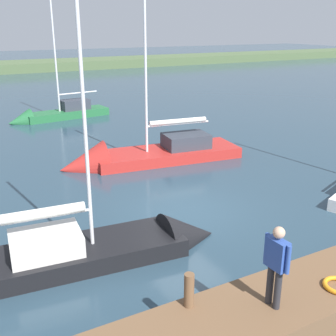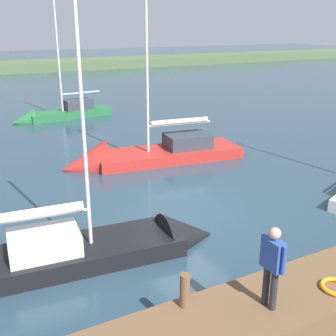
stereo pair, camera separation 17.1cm
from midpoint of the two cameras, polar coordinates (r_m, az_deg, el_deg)
ground_plane at (r=14.37m, az=2.77°, el=-5.94°), size 200.00×200.00×0.00m
far_shoreline at (r=62.35m, az=-21.97°, el=12.12°), size 180.00×8.00×2.40m
dock_pier at (r=10.24m, az=20.41°, el=-16.02°), size 20.49×1.82×0.77m
mooring_post_near at (r=8.52m, az=2.92°, el=-16.38°), size 0.20×0.20×0.73m
life_ring_buoy at (r=9.84m, az=22.47°, el=-14.80°), size 0.66×0.66×0.10m
sailboat_mid_channel at (r=29.38m, az=-14.71°, el=6.94°), size 6.91×2.41×8.59m
sailboat_inner_slip at (r=19.31m, az=-3.89°, el=1.16°), size 8.63×3.25×8.59m
sailboat_far_left at (r=11.81m, az=-8.09°, el=-11.28°), size 7.41×2.37×8.20m
person_on_dock at (r=8.42m, az=14.65°, el=-12.32°), size 0.24×0.65×1.73m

